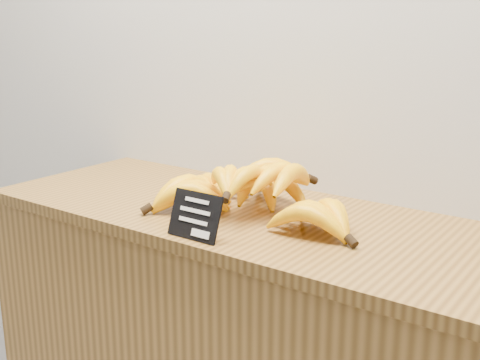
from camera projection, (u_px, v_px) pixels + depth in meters
counter_top at (252, 217)px, 1.49m from camera, size 1.39×0.54×0.03m
chalkboard_sign at (195, 216)px, 1.29m from camera, size 0.13×0.04×0.10m
banana_pile at (250, 191)px, 1.47m from camera, size 0.59×0.39×0.13m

